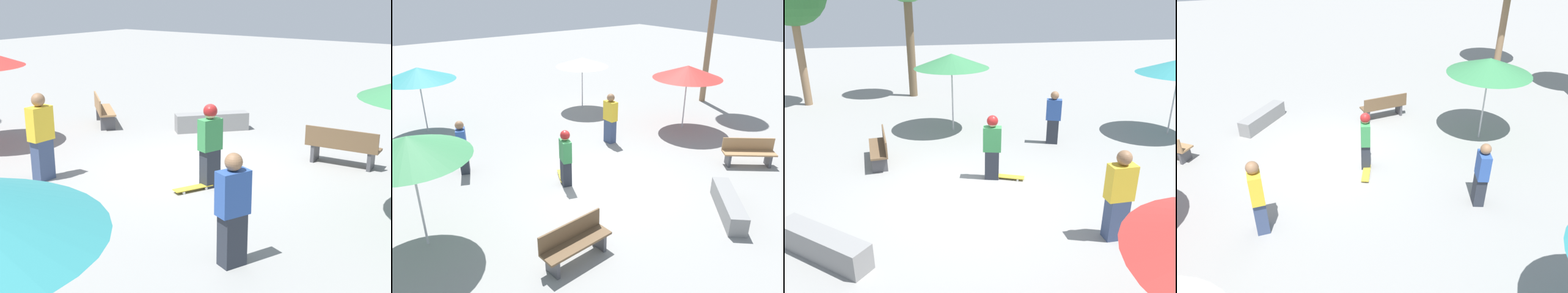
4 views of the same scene
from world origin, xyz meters
TOP-DOWN VIEW (x-y plane):
  - ground_plane at (0.00, 0.00)m, footprint 60.00×60.00m
  - skater_main at (-0.72, -0.79)m, footprint 0.49×0.36m
  - skateboard at (-1.12, -0.66)m, footprint 0.81×0.51m
  - concrete_ledge at (2.93, 1.65)m, footprint 1.78×1.65m
  - bench_far at (2.05, -2.40)m, footprint 0.57×1.63m
  - shade_umbrella_green at (-0.31, -4.75)m, footprint 2.46×2.46m
  - bystander_watching at (-3.16, -2.84)m, footprint 0.51×0.40m
  - bystander_far at (-2.37, 2.20)m, footprint 0.49×0.27m

SIDE VIEW (x-z plane):
  - ground_plane at x=0.00m, z-range 0.00..0.00m
  - skateboard at x=-1.12m, z-range 0.02..0.09m
  - concrete_ledge at x=2.93m, z-range 0.00..0.49m
  - bench_far at x=2.05m, z-range 0.00..0.85m
  - bystander_watching at x=-3.16m, z-range 0.00..1.65m
  - bystander_far at x=-2.37m, z-range 0.00..1.79m
  - skater_main at x=-0.72m, z-range 0.06..1.72m
  - shade_umbrella_green at x=-0.31m, z-range 1.06..3.66m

